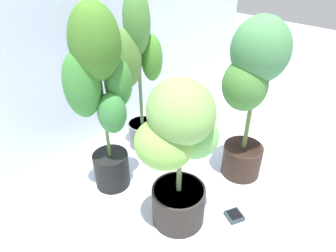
{
  "coord_description": "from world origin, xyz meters",
  "views": [
    {
      "loc": [
        -1.05,
        -0.77,
        1.24
      ],
      "look_at": [
        -0.07,
        0.17,
        0.36
      ],
      "focal_mm": 32.07,
      "sensor_mm": 36.0,
      "label": 1
    }
  ],
  "objects_px": {
    "potted_plant_back_center": "(139,67)",
    "nutrient_bottle": "(171,145)",
    "potted_plant_front_right": "(252,86)",
    "potted_plant_back_left": "(101,90)",
    "hygrometer_box": "(234,216)",
    "potted_plant_front_left": "(179,147)"
  },
  "relations": [
    {
      "from": "potted_plant_back_center",
      "to": "nutrient_bottle",
      "type": "bearing_deg",
      "value": -85.19
    },
    {
      "from": "potted_plant_front_right",
      "to": "potted_plant_back_left",
      "type": "bearing_deg",
      "value": 140.88
    },
    {
      "from": "potted_plant_back_center",
      "to": "nutrient_bottle",
      "type": "xyz_separation_m",
      "value": [
        0.02,
        -0.25,
        -0.46
      ]
    },
    {
      "from": "hygrometer_box",
      "to": "nutrient_bottle",
      "type": "xyz_separation_m",
      "value": [
        0.13,
        0.57,
        0.1
      ]
    },
    {
      "from": "hygrometer_box",
      "to": "potted_plant_back_center",
      "type": "bearing_deg",
      "value": -162.8
    },
    {
      "from": "hygrometer_box",
      "to": "nutrient_bottle",
      "type": "height_order",
      "value": "nutrient_bottle"
    },
    {
      "from": "nutrient_bottle",
      "to": "potted_plant_front_left",
      "type": "bearing_deg",
      "value": -133.28
    },
    {
      "from": "potted_plant_front_left",
      "to": "potted_plant_front_right",
      "type": "height_order",
      "value": "potted_plant_front_right"
    },
    {
      "from": "potted_plant_back_center",
      "to": "hygrometer_box",
      "type": "xyz_separation_m",
      "value": [
        -0.11,
        -0.82,
        -0.56
      ]
    },
    {
      "from": "potted_plant_back_center",
      "to": "nutrient_bottle",
      "type": "distance_m",
      "value": 0.52
    },
    {
      "from": "nutrient_bottle",
      "to": "potted_plant_front_right",
      "type": "bearing_deg",
      "value": -65.35
    },
    {
      "from": "potted_plant_front_right",
      "to": "hygrometer_box",
      "type": "height_order",
      "value": "potted_plant_front_right"
    },
    {
      "from": "potted_plant_back_center",
      "to": "potted_plant_back_left",
      "type": "distance_m",
      "value": 0.42
    },
    {
      "from": "potted_plant_front_left",
      "to": "nutrient_bottle",
      "type": "distance_m",
      "value": 0.6
    },
    {
      "from": "potted_plant_front_left",
      "to": "potted_plant_back_left",
      "type": "height_order",
      "value": "potted_plant_back_left"
    },
    {
      "from": "potted_plant_front_right",
      "to": "nutrient_bottle",
      "type": "height_order",
      "value": "potted_plant_front_right"
    },
    {
      "from": "potted_plant_back_center",
      "to": "potted_plant_back_left",
      "type": "bearing_deg",
      "value": -156.77
    },
    {
      "from": "potted_plant_back_left",
      "to": "potted_plant_front_right",
      "type": "bearing_deg",
      "value": -39.12
    },
    {
      "from": "potted_plant_back_left",
      "to": "hygrometer_box",
      "type": "height_order",
      "value": "potted_plant_back_left"
    },
    {
      "from": "potted_plant_back_left",
      "to": "potted_plant_front_right",
      "type": "distance_m",
      "value": 0.75
    },
    {
      "from": "potted_plant_front_left",
      "to": "potted_plant_back_left",
      "type": "relative_size",
      "value": 0.76
    },
    {
      "from": "potted_plant_front_left",
      "to": "hygrometer_box",
      "type": "bearing_deg",
      "value": -45.29
    }
  ]
}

